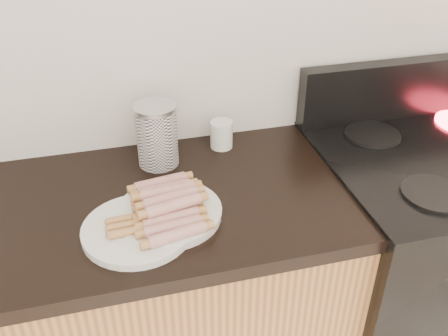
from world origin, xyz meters
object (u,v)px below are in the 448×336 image
object	(u,v)px
main_plate	(169,214)
side_plate	(137,229)
stove	(418,264)
canister	(157,135)
mug	(221,134)

from	to	relation	value
main_plate	side_plate	xyz separation A→B (m)	(-0.09, -0.04, 0.00)
stove	side_plate	size ratio (longest dim) A/B	3.33
main_plate	canister	world-z (taller)	canister
main_plate	mug	distance (m)	0.38
main_plate	mug	world-z (taller)	mug
stove	mug	xyz separation A→B (m)	(-0.66, 0.24, 0.49)
stove	main_plate	bearing A→B (deg)	-175.56
stove	side_plate	world-z (taller)	side_plate
stove	canister	xyz separation A→B (m)	(-0.87, 0.20, 0.54)
canister	mug	size ratio (longest dim) A/B	2.17
main_plate	mug	bearing A→B (deg)	54.91
canister	main_plate	bearing A→B (deg)	-92.90
stove	canister	bearing A→B (deg)	167.07
side_plate	main_plate	bearing A→B (deg)	26.14
stove	mug	size ratio (longest dim) A/B	10.37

